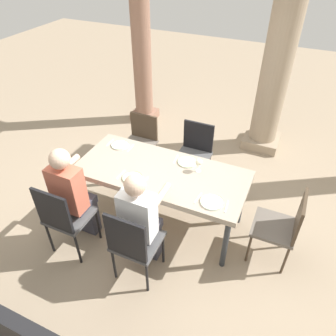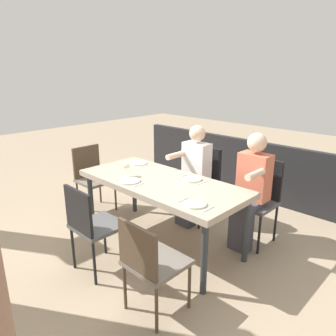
# 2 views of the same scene
# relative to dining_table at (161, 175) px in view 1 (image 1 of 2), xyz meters

# --- Properties ---
(ground_plane) EXTENTS (16.00, 16.00, 0.00)m
(ground_plane) POSITION_rel_dining_table_xyz_m (0.00, 0.00, -0.71)
(ground_plane) COLOR gray
(dining_table) EXTENTS (1.94, 0.86, 0.78)m
(dining_table) POSITION_rel_dining_table_xyz_m (0.00, 0.00, 0.00)
(dining_table) COLOR tan
(dining_table) RESTS_ON ground
(chair_west_north) EXTENTS (0.44, 0.44, 0.85)m
(chair_west_north) POSITION_rel_dining_table_xyz_m (-0.73, 0.85, -0.21)
(chair_west_north) COLOR #6A6158
(chair_west_north) RESTS_ON ground
(chair_west_south) EXTENTS (0.44, 0.44, 0.97)m
(chair_west_south) POSITION_rel_dining_table_xyz_m (-0.73, -0.86, -0.15)
(chair_west_south) COLOR #4F4F50
(chair_west_south) RESTS_ON ground
(chair_mid_north) EXTENTS (0.44, 0.44, 0.91)m
(chair_mid_north) POSITION_rel_dining_table_xyz_m (0.10, 0.85, -0.18)
(chair_mid_north) COLOR #4F4F50
(chair_mid_north) RESTS_ON ground
(chair_mid_south) EXTENTS (0.44, 0.44, 0.97)m
(chair_mid_south) POSITION_rel_dining_table_xyz_m (0.10, -0.86, -0.16)
(chair_mid_south) COLOR #4F4F50
(chair_mid_south) RESTS_ON ground
(chair_head_east) EXTENTS (0.44, 0.44, 0.91)m
(chair_head_east) POSITION_rel_dining_table_xyz_m (1.39, 0.00, -0.19)
(chair_head_east) COLOR #6A6158
(chair_head_east) RESTS_ON ground
(diner_woman_green) EXTENTS (0.35, 0.49, 1.30)m
(diner_woman_green) POSITION_rel_dining_table_xyz_m (-0.73, -0.65, -0.01)
(diner_woman_green) COLOR #3F3F4C
(diner_woman_green) RESTS_ON ground
(diner_man_white) EXTENTS (0.35, 0.49, 1.28)m
(diner_man_white) POSITION_rel_dining_table_xyz_m (0.10, -0.67, -0.02)
(diner_man_white) COLOR #3F3F4C
(diner_man_white) RESTS_ON ground
(stone_column_near) EXTENTS (0.42, 0.42, 2.86)m
(stone_column_near) POSITION_rel_dining_table_xyz_m (-1.40, 2.22, 0.69)
(stone_column_near) COLOR #936B56
(stone_column_near) RESTS_ON ground
(stone_column_centre) EXTENTS (0.56, 0.56, 2.94)m
(stone_column_centre) POSITION_rel_dining_table_xyz_m (0.80, 2.22, 0.73)
(stone_column_centre) COLOR tan
(stone_column_centre) RESTS_ON ground
(plate_0) EXTENTS (0.22, 0.22, 0.02)m
(plate_0) POSITION_rel_dining_table_xyz_m (-0.69, 0.25, 0.07)
(plate_0) COLOR white
(plate_0) RESTS_ON dining_table
(fork_0) EXTENTS (0.02, 0.17, 0.01)m
(fork_0) POSITION_rel_dining_table_xyz_m (-0.84, 0.25, 0.07)
(fork_0) COLOR silver
(fork_0) RESTS_ON dining_table
(spoon_0) EXTENTS (0.02, 0.17, 0.01)m
(spoon_0) POSITION_rel_dining_table_xyz_m (-0.54, 0.25, 0.07)
(spoon_0) COLOR silver
(spoon_0) RESTS_ON dining_table
(plate_1) EXTENTS (0.23, 0.23, 0.02)m
(plate_1) POSITION_rel_dining_table_xyz_m (-0.23, -0.25, 0.07)
(plate_1) COLOR silver
(plate_1) RESTS_ON dining_table
(fork_1) EXTENTS (0.02, 0.17, 0.01)m
(fork_1) POSITION_rel_dining_table_xyz_m (-0.38, -0.25, 0.07)
(fork_1) COLOR silver
(fork_1) RESTS_ON dining_table
(spoon_1) EXTENTS (0.03, 0.17, 0.01)m
(spoon_1) POSITION_rel_dining_table_xyz_m (-0.08, -0.25, 0.07)
(spoon_1) COLOR silver
(spoon_1) RESTS_ON dining_table
(plate_2) EXTENTS (0.23, 0.23, 0.02)m
(plate_2) POSITION_rel_dining_table_xyz_m (0.21, 0.27, 0.07)
(plate_2) COLOR white
(plate_2) RESTS_ON dining_table
(wine_glass_2) EXTENTS (0.08, 0.08, 0.17)m
(wine_glass_2) POSITION_rel_dining_table_xyz_m (0.38, 0.17, 0.19)
(wine_glass_2) COLOR white
(wine_glass_2) RESTS_ON dining_table
(fork_2) EXTENTS (0.03, 0.17, 0.01)m
(fork_2) POSITION_rel_dining_table_xyz_m (0.06, 0.27, 0.07)
(fork_2) COLOR silver
(fork_2) RESTS_ON dining_table
(spoon_2) EXTENTS (0.02, 0.17, 0.01)m
(spoon_2) POSITION_rel_dining_table_xyz_m (0.36, 0.27, 0.07)
(spoon_2) COLOR silver
(spoon_2) RESTS_ON dining_table
(plate_3) EXTENTS (0.24, 0.24, 0.02)m
(plate_3) POSITION_rel_dining_table_xyz_m (0.68, -0.25, 0.07)
(plate_3) COLOR white
(plate_3) RESTS_ON dining_table
(fork_3) EXTENTS (0.03, 0.17, 0.01)m
(fork_3) POSITION_rel_dining_table_xyz_m (0.53, -0.25, 0.07)
(fork_3) COLOR silver
(fork_3) RESTS_ON dining_table
(spoon_3) EXTENTS (0.03, 0.17, 0.01)m
(spoon_3) POSITION_rel_dining_table_xyz_m (0.83, -0.25, 0.07)
(spoon_3) COLOR silver
(spoon_3) RESTS_ON dining_table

